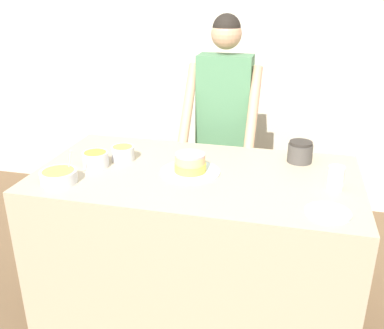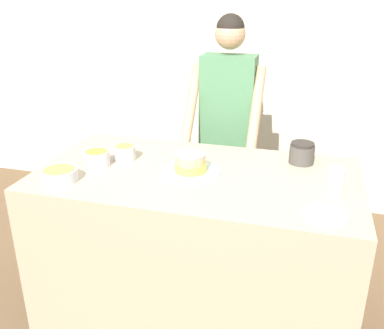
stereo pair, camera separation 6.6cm
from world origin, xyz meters
name	(u,v)px [view 1 (the left image)]	position (x,y,z in m)	size (l,w,h in m)	color
wall_back	(240,64)	(0.00, 2.16, 1.30)	(10.00, 0.05, 2.60)	beige
counter	(196,243)	(0.00, 0.49, 0.47)	(1.83, 0.99, 0.94)	tan
person_baker	(224,112)	(0.01, 1.33, 1.08)	(0.53, 0.48, 1.77)	#2D2D38
cake	(190,165)	(-0.04, 0.49, 0.99)	(0.34, 0.34, 0.11)	silver
frosting_bowl_orange	(96,159)	(-0.60, 0.44, 0.99)	(0.15, 0.15, 0.09)	silver
frosting_bowl_yellow	(59,176)	(-0.70, 0.19, 0.98)	(0.20, 0.20, 0.18)	silver
frosting_bowl_olive	(123,153)	(-0.48, 0.58, 0.99)	(0.14, 0.14, 0.09)	silver
drinking_glass	(336,178)	(0.75, 0.45, 1.01)	(0.08, 0.08, 0.13)	silver
ceramic_plate	(328,213)	(0.71, 0.17, 0.95)	(0.21, 0.21, 0.01)	silver
stoneware_jar	(300,152)	(0.57, 0.81, 1.01)	(0.15, 0.15, 0.13)	#4C4742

